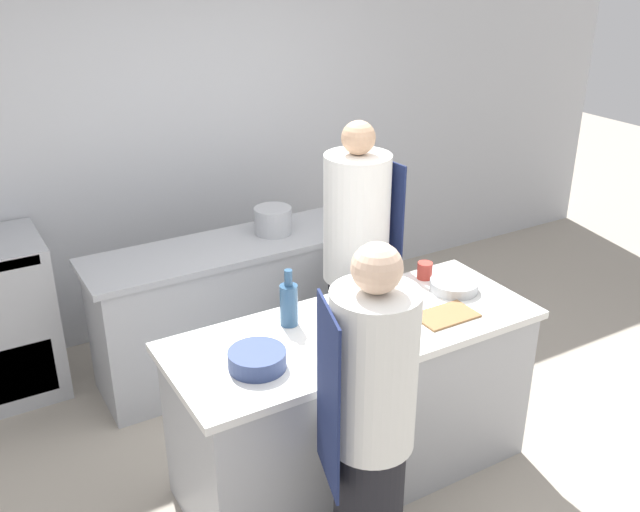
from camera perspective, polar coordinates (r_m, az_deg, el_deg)
The scene contains 14 objects.
ground_plane at distance 4.09m, azimuth 2.59°, elevation -16.76°, with size 16.00×16.00×0.00m, color #A89E8E.
wall_back at distance 5.16m, azimuth -10.18°, elevation 9.51°, with size 8.00×0.06×2.80m.
prep_counter at distance 3.81m, azimuth 2.72°, elevation -11.58°, with size 1.90×0.75×0.91m.
pass_counter at distance 4.75m, azimuth -5.93°, elevation -3.85°, with size 2.04×0.56×0.91m.
chef_at_prep_near at distance 3.02m, azimuth 4.04°, elevation -13.61°, with size 0.41×0.40×1.66m.
chef_at_stove at distance 4.26m, azimuth 2.90°, elevation -0.81°, with size 0.41×0.39×1.76m.
bottle_olive_oil at distance 3.34m, azimuth 1.26°, elevation -6.01°, with size 0.07×0.07×0.23m.
bottle_vinegar at distance 3.39m, azimuth 5.04°, elevation -5.00°, with size 0.09×0.09×0.32m.
bottle_wine at distance 3.53m, azimuth -2.51°, elevation -3.79°, with size 0.09×0.09×0.30m.
bowl_mixing_large at distance 3.96m, azimuth 10.67°, elevation -2.34°, with size 0.26×0.26×0.06m.
bowl_prep_small at distance 3.23m, azimuth -5.05°, elevation -8.24°, with size 0.26×0.26×0.08m.
cup at distance 4.07m, azimuth 8.38°, elevation -1.15°, with size 0.09×0.09×0.10m.
cutting_board at distance 3.70m, azimuth 10.04°, elevation -4.70°, with size 0.31×0.19×0.01m.
stockpot at distance 4.64m, azimuth -3.78°, elevation 2.86°, with size 0.25×0.25×0.17m.
Camera 1 is at (-1.71, -2.57, 2.68)m, focal length 40.00 mm.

